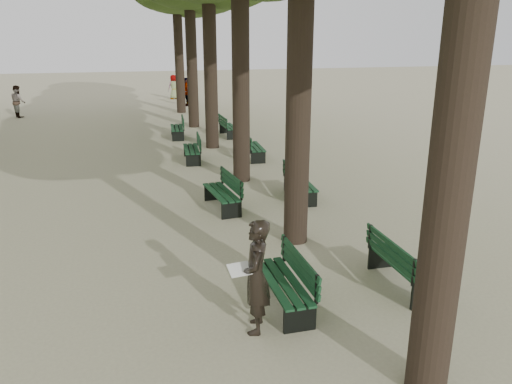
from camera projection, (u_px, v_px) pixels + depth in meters
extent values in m
plane|color=tan|center=(269.00, 322.00, 7.91)|extent=(120.00, 120.00, 0.00)
cylinder|color=#33261C|center=(461.00, 93.00, 5.32)|extent=(0.52, 0.52, 7.50)
cylinder|color=#33261C|center=(300.00, 66.00, 9.92)|extent=(0.52, 0.52, 7.50)
cylinder|color=#33261C|center=(241.00, 57.00, 14.52)|extent=(0.52, 0.52, 7.50)
cylinder|color=#33261C|center=(210.00, 52.00, 19.12)|extent=(0.52, 0.52, 7.50)
cylinder|color=#33261C|center=(191.00, 49.00, 23.73)|extent=(0.52, 0.52, 7.50)
cylinder|color=#33261C|center=(179.00, 46.00, 28.33)|extent=(0.52, 0.52, 7.50)
cube|color=black|center=(283.00, 294.00, 8.30)|extent=(0.52, 1.80, 0.45)
cube|color=black|center=(283.00, 282.00, 8.23)|extent=(0.54, 1.80, 0.04)
cube|color=black|center=(299.00, 265.00, 8.22)|extent=(0.04, 1.80, 0.40)
cube|color=black|center=(221.00, 200.00, 13.01)|extent=(0.70, 1.84, 0.45)
cube|color=black|center=(221.00, 192.00, 12.94)|extent=(0.72, 1.85, 0.04)
cube|color=black|center=(231.00, 181.00, 12.95)|extent=(0.22, 1.79, 0.40)
cube|color=black|center=(192.00, 155.00, 17.97)|extent=(0.67, 1.84, 0.45)
cube|color=black|center=(191.00, 149.00, 17.90)|extent=(0.69, 1.84, 0.04)
cube|color=black|center=(199.00, 141.00, 17.87)|extent=(0.19, 1.80, 0.40)
cube|color=black|center=(177.00, 133.00, 22.08)|extent=(0.67, 1.84, 0.45)
cube|color=black|center=(177.00, 128.00, 22.02)|extent=(0.69, 1.84, 0.04)
cube|color=black|center=(183.00, 121.00, 21.98)|extent=(0.19, 1.80, 0.40)
cube|color=black|center=(402.00, 275.00, 8.97)|extent=(0.56, 1.81, 0.45)
cube|color=black|center=(403.00, 263.00, 8.90)|extent=(0.58, 1.81, 0.04)
cube|color=black|center=(390.00, 251.00, 8.75)|extent=(0.08, 1.80, 0.40)
cube|color=black|center=(300.00, 190.00, 13.85)|extent=(0.67, 1.84, 0.45)
cube|color=black|center=(301.00, 183.00, 13.79)|extent=(0.69, 1.84, 0.04)
cube|color=black|center=(291.00, 174.00, 13.66)|extent=(0.19, 1.80, 0.40)
cube|color=black|center=(255.00, 153.00, 18.35)|extent=(0.65, 1.83, 0.45)
cube|color=black|center=(255.00, 147.00, 18.28)|extent=(0.67, 1.83, 0.04)
cube|color=black|center=(247.00, 140.00, 18.15)|extent=(0.17, 1.80, 0.40)
cube|color=black|center=(229.00, 131.00, 22.40)|extent=(0.54, 1.81, 0.45)
cube|color=black|center=(229.00, 126.00, 22.33)|extent=(0.56, 1.81, 0.04)
cube|color=black|center=(223.00, 121.00, 22.17)|extent=(0.06, 1.80, 0.40)
imported|color=black|center=(256.00, 277.00, 7.44)|extent=(0.56, 0.79, 1.79)
cube|color=white|center=(240.00, 269.00, 7.33)|extent=(0.37, 0.29, 0.12)
imported|color=#262628|center=(186.00, 92.00, 31.95)|extent=(0.52, 1.09, 1.79)
imported|color=#262628|center=(18.00, 101.00, 27.46)|extent=(0.68, 0.92, 1.75)
imported|color=#262628|center=(174.00, 87.00, 35.46)|extent=(0.89, 0.58, 1.70)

